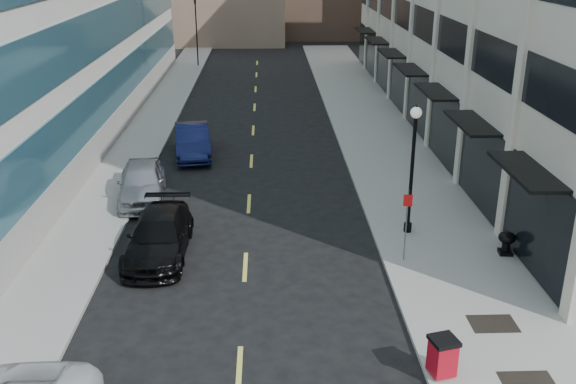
{
  "coord_description": "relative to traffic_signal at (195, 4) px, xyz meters",
  "views": [
    {
      "loc": [
        0.83,
        -12.57,
        10.9
      ],
      "look_at": [
        1.58,
        9.18,
        2.41
      ],
      "focal_mm": 40.0,
      "sensor_mm": 36.0,
      "label": 1
    }
  ],
  "objects": [
    {
      "name": "sign_post",
      "position": [
        11.26,
        -39.92,
        -3.85
      ],
      "size": [
        0.32,
        0.08,
        2.72
      ],
      "rotation": [
        0.0,
        0.0,
        -0.16
      ],
      "color": "slate",
      "rests_on": "sidewalk_right"
    },
    {
      "name": "car_blue_sedan",
      "position": [
        2.3,
        -27.0,
        -4.87
      ],
      "size": [
        2.48,
        5.34,
        1.69
      ],
      "primitive_type": "imported",
      "rotation": [
        0.0,
        0.0,
        0.14
      ],
      "color": "#111741",
      "rests_on": "ground"
    },
    {
      "name": "sidewalk_right",
      "position": [
        13.0,
        -28.0,
        -5.64
      ],
      "size": [
        5.0,
        80.0,
        0.15
      ],
      "primitive_type": "cube",
      "color": "gray",
      "rests_on": "ground"
    },
    {
      "name": "traffic_signal",
      "position": [
        0.0,
        0.0,
        0.0
      ],
      "size": [
        0.66,
        0.66,
        6.98
      ],
      "color": "black",
      "rests_on": "ground"
    },
    {
      "name": "lamppost",
      "position": [
        11.9,
        -37.49,
        -2.52
      ],
      "size": [
        0.43,
        0.43,
        5.19
      ],
      "color": "black",
      "rests_on": "sidewalk_right"
    },
    {
      "name": "grate_mid",
      "position": [
        13.1,
        -47.0,
        -5.56
      ],
      "size": [
        1.4,
        1.0,
        0.01
      ],
      "primitive_type": "cube",
      "color": "black",
      "rests_on": "sidewalk_right"
    },
    {
      "name": "road_centerline",
      "position": [
        5.5,
        -31.0,
        -5.71
      ],
      "size": [
        0.15,
        68.2,
        0.01
      ],
      "color": "#D8CC4C",
      "rests_on": "ground"
    },
    {
      "name": "trash_bin",
      "position": [
        10.9,
        -46.53,
        -4.97
      ],
      "size": [
        0.83,
        0.84,
        1.11
      ],
      "rotation": [
        0.0,
        0.0,
        0.26
      ],
      "color": "#AC0B1A",
      "rests_on": "sidewalk_right"
    },
    {
      "name": "car_silver_sedan",
      "position": [
        0.7,
        -33.39,
        -4.86
      ],
      "size": [
        2.7,
        5.29,
        1.72
      ],
      "primitive_type": "imported",
      "rotation": [
        0.0,
        0.0,
        0.13
      ],
      "color": "gray",
      "rests_on": "ground"
    },
    {
      "name": "grate_far",
      "position": [
        13.1,
        -44.2,
        -5.56
      ],
      "size": [
        1.4,
        1.0,
        0.01
      ],
      "primitive_type": "cube",
      "color": "black",
      "rests_on": "sidewalk_right"
    },
    {
      "name": "car_black_pickup",
      "position": [
        2.3,
        -38.93,
        -4.95
      ],
      "size": [
        2.2,
        5.33,
        1.54
      ],
      "primitive_type": "imported",
      "rotation": [
        0.0,
        0.0,
        -0.01
      ],
      "color": "black",
      "rests_on": "ground"
    },
    {
      "name": "sidewalk_left",
      "position": [
        -1.0,
        -28.0,
        -5.64
      ],
      "size": [
        3.0,
        80.0,
        0.15
      ],
      "primitive_type": "cube",
      "color": "gray",
      "rests_on": "ground"
    },
    {
      "name": "urn_planter",
      "position": [
        15.1,
        -39.6,
        -5.03
      ],
      "size": [
        0.64,
        0.64,
        0.89
      ],
      "rotation": [
        0.0,
        0.0,
        -0.11
      ],
      "color": "black",
      "rests_on": "sidewalk_right"
    }
  ]
}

